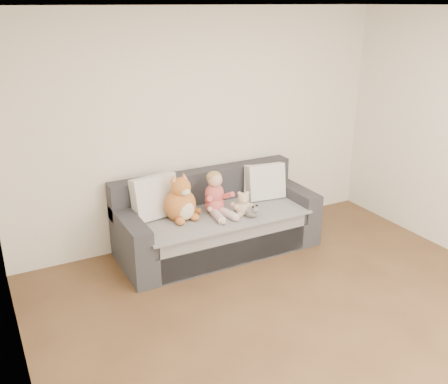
% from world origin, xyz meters
% --- Properties ---
extents(room_shell, '(5.00, 5.00, 5.00)m').
position_xyz_m(room_shell, '(0.00, 0.42, 1.30)').
color(room_shell, brown).
rests_on(room_shell, ground).
extents(sofa, '(2.20, 0.94, 0.85)m').
position_xyz_m(sofa, '(-0.07, 2.06, 0.31)').
color(sofa, '#2A2A2F').
rests_on(sofa, ground).
extents(cushion_left, '(0.52, 0.30, 0.47)m').
position_xyz_m(cushion_left, '(-0.72, 2.20, 0.70)').
color(cushion_left, beige).
rests_on(cushion_left, sofa).
extents(cushion_right_back, '(0.46, 0.35, 0.40)m').
position_xyz_m(cushion_right_back, '(0.60, 2.19, 0.66)').
color(cushion_right_back, beige).
rests_on(cushion_right_back, sofa).
extents(cushion_right_front, '(0.47, 0.25, 0.42)m').
position_xyz_m(cushion_right_front, '(0.61, 2.12, 0.68)').
color(cushion_right_front, beige).
rests_on(cushion_right_front, sofa).
extents(toddler, '(0.34, 0.48, 0.47)m').
position_xyz_m(toddler, '(-0.10, 1.98, 0.67)').
color(toddler, '#C04353').
rests_on(toddler, sofa).
extents(plush_cat, '(0.42, 0.39, 0.52)m').
position_xyz_m(plush_cat, '(-0.50, 2.01, 0.66)').
color(plush_cat, '#AD5E26').
rests_on(plush_cat, sofa).
extents(teddy_bear, '(0.22, 0.17, 0.28)m').
position_xyz_m(teddy_bear, '(0.13, 1.79, 0.58)').
color(teddy_bear, tan).
rests_on(teddy_bear, sofa).
extents(plush_cow, '(0.13, 0.20, 0.16)m').
position_xyz_m(plush_cow, '(0.18, 1.71, 0.54)').
color(plush_cow, white).
rests_on(plush_cow, sofa).
extents(sippy_cup, '(0.11, 0.08, 0.12)m').
position_xyz_m(sippy_cup, '(0.11, 1.86, 0.54)').
color(sippy_cup, purple).
rests_on(sippy_cup, sofa).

